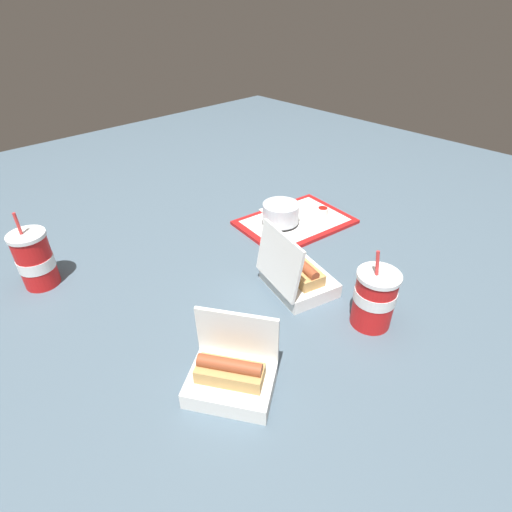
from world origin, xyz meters
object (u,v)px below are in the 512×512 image
(clamshell_hotdog_right, at_px, (297,276))
(cake_container, at_px, (281,214))
(food_tray, at_px, (295,222))
(clamshell_hotdog_corner, at_px, (231,375))
(ketchup_cup, at_px, (323,211))
(soda_cup_center, at_px, (35,260))
(soda_cup_corner, at_px, (374,298))
(plastic_fork, at_px, (317,219))

(clamshell_hotdog_right, bearing_deg, cake_container, -129.46)
(food_tray, xyz_separation_m, clamshell_hotdog_right, (0.27, 0.24, 0.04))
(food_tray, height_order, clamshell_hotdog_corner, clamshell_hotdog_corner)
(ketchup_cup, xyz_separation_m, clamshell_hotdog_corner, (0.72, 0.33, 0.01))
(soda_cup_center, relative_size, soda_cup_corner, 1.06)
(food_tray, bearing_deg, soda_cup_center, -19.11)
(cake_container, relative_size, clamshell_hotdog_corner, 0.59)
(soda_cup_center, xyz_separation_m, soda_cup_corner, (-0.52, 0.72, -0.00))
(cake_container, bearing_deg, soda_cup_corner, 68.57)
(plastic_fork, height_order, clamshell_hotdog_right, clamshell_hotdog_right)
(cake_container, xyz_separation_m, plastic_fork, (-0.10, 0.07, -0.03))
(clamshell_hotdog_right, bearing_deg, soda_cup_corner, 97.76)
(ketchup_cup, height_order, soda_cup_corner, soda_cup_corner)
(food_tray, distance_m, soda_cup_corner, 0.52)
(plastic_fork, relative_size, soda_cup_center, 0.50)
(soda_cup_corner, bearing_deg, plastic_fork, -125.86)
(ketchup_cup, distance_m, soda_cup_corner, 0.54)
(plastic_fork, relative_size, soda_cup_corner, 0.53)
(clamshell_hotdog_corner, relative_size, soda_cup_center, 0.97)
(clamshell_hotdog_corner, bearing_deg, clamshell_hotdog_right, -159.75)
(clamshell_hotdog_corner, distance_m, clamshell_hotdog_right, 0.37)
(clamshell_hotdog_right, bearing_deg, plastic_fork, -149.42)
(cake_container, distance_m, plastic_fork, 0.13)
(soda_cup_corner, bearing_deg, clamshell_hotdog_corner, -13.18)
(food_tray, relative_size, soda_cup_center, 1.82)
(plastic_fork, xyz_separation_m, clamshell_hotdog_corner, (0.67, 0.32, 0.02))
(cake_container, bearing_deg, ketchup_cup, 158.73)
(clamshell_hotdog_corner, distance_m, soda_cup_center, 0.65)
(food_tray, height_order, cake_container, cake_container)
(clamshell_hotdog_right, height_order, soda_cup_center, soda_cup_center)
(soda_cup_center, bearing_deg, soda_cup_corner, 126.04)
(soda_cup_center, height_order, soda_cup_corner, soda_cup_center)
(clamshell_hotdog_right, height_order, soda_cup_corner, soda_cup_corner)
(food_tray, height_order, clamshell_hotdog_right, clamshell_hotdog_right)
(cake_container, height_order, ketchup_cup, cake_container)
(clamshell_hotdog_right, bearing_deg, ketchup_cup, -151.29)
(plastic_fork, bearing_deg, cake_container, 4.46)
(cake_container, relative_size, clamshell_hotdog_right, 0.58)
(plastic_fork, bearing_deg, soda_cup_corner, 93.49)
(clamshell_hotdog_corner, height_order, soda_cup_corner, soda_cup_corner)
(clamshell_hotdog_right, bearing_deg, clamshell_hotdog_corner, 20.25)
(food_tray, relative_size, clamshell_hotdog_right, 1.86)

